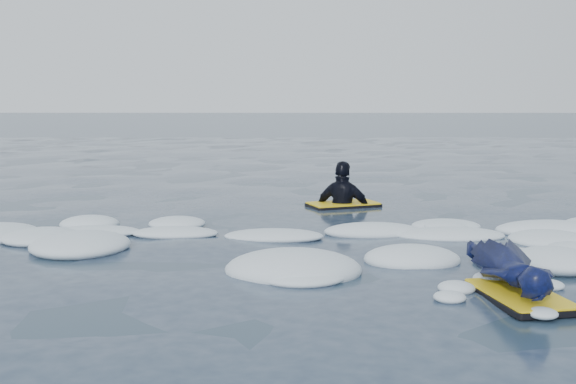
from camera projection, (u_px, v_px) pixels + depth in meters
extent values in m
plane|color=#1A2840|center=(213.00, 266.00, 7.04)|extent=(120.00, 120.00, 0.00)
cube|color=black|center=(520.00, 297.00, 5.82)|extent=(0.74, 1.09, 0.05)
cube|color=yellow|center=(520.00, 293.00, 5.82)|extent=(0.71, 1.06, 0.02)
imported|color=#0A114C|center=(511.00, 268.00, 6.05)|extent=(0.56, 1.50, 0.36)
cube|color=black|center=(343.00, 205.00, 10.64)|extent=(1.16, 0.90, 0.05)
cube|color=yellow|center=(343.00, 203.00, 10.64)|extent=(1.14, 0.87, 0.02)
imported|color=black|center=(343.00, 213.00, 10.66)|extent=(0.98, 0.64, 1.54)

